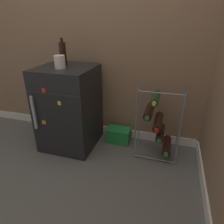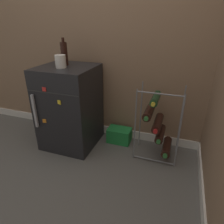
# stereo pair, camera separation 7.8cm
# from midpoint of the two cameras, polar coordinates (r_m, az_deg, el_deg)

# --- Properties ---
(ground_plane) EXTENTS (14.00, 14.00, 0.00)m
(ground_plane) POSITION_cam_midpoint_polar(r_m,az_deg,el_deg) (1.83, -2.39, -16.82)
(ground_plane) COLOR #56544F
(wall_back) EXTENTS (6.68, 0.07, 2.50)m
(wall_back) POSITION_cam_midpoint_polar(r_m,az_deg,el_deg) (2.02, 4.88, 25.35)
(wall_back) COLOR #84664C
(wall_back) RESTS_ON ground_plane
(mini_fridge) EXTENTS (0.52, 0.54, 0.83)m
(mini_fridge) POSITION_cam_midpoint_polar(r_m,az_deg,el_deg) (2.06, -10.86, 1.37)
(mini_fridge) COLOR black
(mini_fridge) RESTS_ON ground_plane
(wine_rack) EXTENTS (0.39, 0.32, 0.70)m
(wine_rack) POSITION_cam_midpoint_polar(r_m,az_deg,el_deg) (1.90, 14.22, -3.58)
(wine_rack) COLOR slate
(wine_rack) RESTS_ON ground_plane
(soda_box) EXTENTS (0.25, 0.16, 0.16)m
(soda_box) POSITION_cam_midpoint_polar(r_m,az_deg,el_deg) (2.18, 3.12, -6.63)
(soda_box) COLOR #1E7F38
(soda_box) RESTS_ON ground_plane
(fridge_top_cup) EXTENTS (0.10, 0.10, 0.11)m
(fridge_top_cup) POSITION_cam_midpoint_polar(r_m,az_deg,el_deg) (1.88, -13.30, 13.89)
(fridge_top_cup) COLOR silver
(fridge_top_cup) RESTS_ON mini_fridge
(fridge_top_bottle) EXTENTS (0.06, 0.06, 0.25)m
(fridge_top_bottle) POSITION_cam_midpoint_polar(r_m,az_deg,el_deg) (1.98, -12.36, 16.01)
(fridge_top_bottle) COLOR black
(fridge_top_bottle) RESTS_ON mini_fridge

